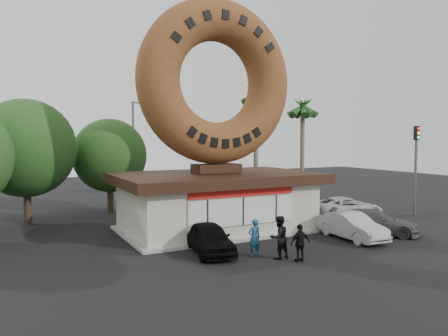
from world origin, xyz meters
name	(u,v)px	position (x,y,z in m)	size (l,w,h in m)	color
ground	(275,255)	(0.00, 0.00, 0.00)	(90.00, 90.00, 0.00)	black
donut_shop	(216,199)	(0.00, 5.98, 1.77)	(11.20, 7.20, 3.80)	beige
giant_donut	(216,82)	(0.00, 6.00, 8.39)	(9.19, 9.19, 2.34)	brown
tree_west	(26,148)	(-9.50, 13.00, 4.64)	(6.00, 6.00, 7.65)	#473321
tree_mid	(110,156)	(-4.00, 15.00, 4.02)	(5.20, 5.20, 6.63)	#473321
palm_near	(256,99)	(7.50, 14.00, 8.41)	(2.60, 2.60, 9.75)	#726651
palm_far	(303,110)	(11.00, 12.50, 7.48)	(2.60, 2.60, 8.75)	#726651
street_lamp	(135,148)	(-1.86, 16.00, 4.48)	(2.11, 0.20, 8.00)	#59595E
traffic_signal	(416,159)	(14.00, 3.99, 3.87)	(0.30, 0.38, 6.07)	#59595E
person_left	(254,238)	(-0.95, 0.23, 0.84)	(0.62, 0.40, 1.69)	navy
person_center	(279,237)	(-0.18, -0.58, 0.94)	(0.92, 0.71, 1.89)	black
person_right	(300,243)	(0.36, -1.37, 0.81)	(0.95, 0.39, 1.61)	black
car_black	(210,238)	(-2.47, 1.66, 0.69)	(1.63, 4.05, 1.38)	black
car_silver	(352,226)	(5.28, 0.74, 0.68)	(1.45, 4.16, 1.37)	#9C9DA1
car_grey	(374,222)	(7.19, 1.05, 0.67)	(1.88, 4.62, 1.34)	#4E5052
car_white	(346,207)	(9.46, 5.65, 0.67)	(2.24, 4.85, 1.35)	#B8B8B8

